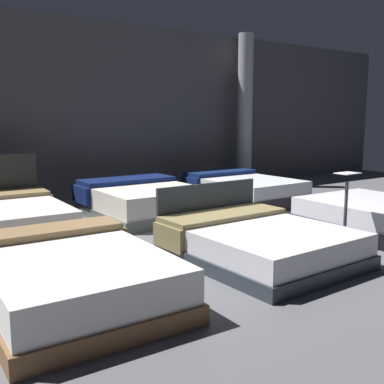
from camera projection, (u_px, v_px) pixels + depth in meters
ground_plane at (202, 238)px, 6.18m from camera, size 18.00×18.00×0.02m
showroom_back_wall at (87, 110)px, 9.00m from camera, size 18.00×0.06×3.50m
bed_0 at (71, 276)px, 3.98m from camera, size 1.57×2.05×0.52m
bed_1 at (257, 241)px, 5.19m from camera, size 1.70×1.99×0.77m
bed_2 at (378, 217)px, 6.48m from camera, size 1.67×1.95×0.44m
bed_3 at (1, 218)px, 6.29m from camera, size 1.69×2.17×1.03m
bed_4 at (143, 200)px, 7.52m from camera, size 1.74×1.94×0.57m
bed_5 at (243, 189)px, 8.82m from camera, size 1.60×2.12×0.53m
price_sign at (345, 220)px, 5.57m from camera, size 0.28×0.24×0.94m
support_pillar at (245, 111)px, 10.68m from camera, size 0.35×0.35×3.50m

